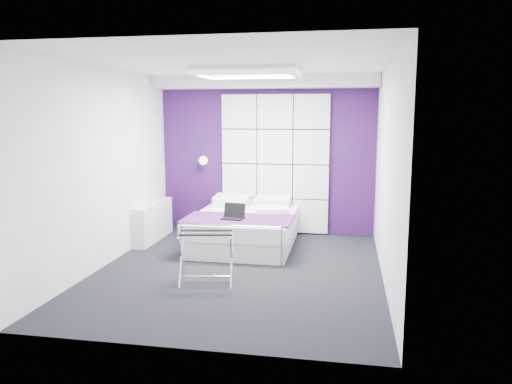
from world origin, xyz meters
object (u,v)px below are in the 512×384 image
laptop (233,215)px  radiator (153,222)px  luggage_rack (206,257)px  bed (244,228)px  nightstand (229,198)px  wall_lamp (204,160)px

laptop → radiator: bearing=164.4°
radiator → luggage_rack: size_ratio=1.94×
bed → nightstand: size_ratio=3.77×
radiator → laptop: (1.45, -0.58, 0.27)m
nightstand → luggage_rack: nightstand is taller
wall_lamp → nightstand: wall_lamp is taller
radiator → nightstand: nightstand is taller
nightstand → laptop: (0.37, -1.30, -0.03)m
bed → luggage_rack: 1.70m
wall_lamp → radiator: 1.35m
bed → luggage_rack: size_ratio=3.00×
nightstand → laptop: size_ratio=1.58×
luggage_rack → laptop: size_ratio=1.99×
radiator → nightstand: size_ratio=2.44×
radiator → bed: bearing=-3.4°
wall_lamp → nightstand: 0.76m
nightstand → radiator: bearing=-146.3°
bed → nightstand: (-0.43, 0.81, 0.33)m
radiator → bed: (1.51, -0.09, -0.02)m
bed → luggage_rack: bed is taller
luggage_rack → wall_lamp: bearing=96.0°
luggage_rack → bed: bearing=75.6°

